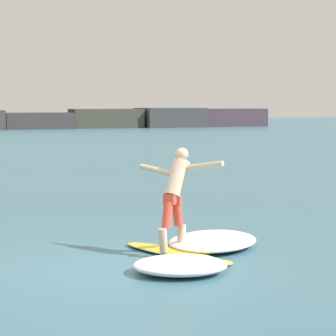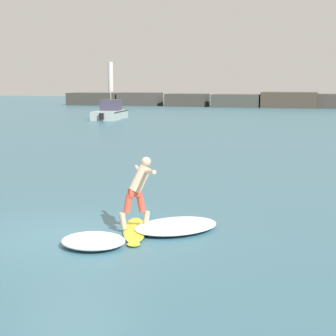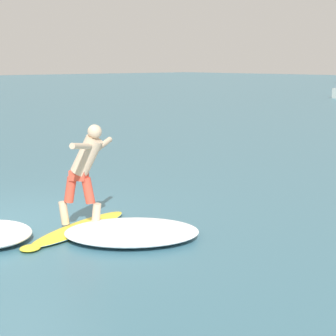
# 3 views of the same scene
# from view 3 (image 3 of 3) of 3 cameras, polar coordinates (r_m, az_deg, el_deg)

# --- Properties ---
(ground_plane) EXTENTS (200.00, 200.00, 0.00)m
(ground_plane) POSITION_cam_3_polar(r_m,az_deg,el_deg) (9.82, -16.23, -5.37)
(ground_plane) COLOR #3A697A
(surfboard) EXTENTS (1.22, 2.43, 0.21)m
(surfboard) POSITION_cam_3_polar(r_m,az_deg,el_deg) (9.09, -9.06, -6.09)
(surfboard) COLOR yellow
(surfboard) RESTS_ON ground
(surfer) EXTENTS (1.02, 1.35, 1.63)m
(surfer) POSITION_cam_3_polar(r_m,az_deg,el_deg) (8.85, -8.40, 0.14)
(surfer) COLOR #C8AB8C
(surfer) RESTS_ON surfboard
(wave_foam_at_tail) EXTENTS (2.41, 2.49, 0.21)m
(wave_foam_at_tail) POSITION_cam_3_polar(r_m,az_deg,el_deg) (8.61, -3.68, -6.49)
(wave_foam_at_tail) COLOR white
(wave_foam_at_tail) RESTS_ON ground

